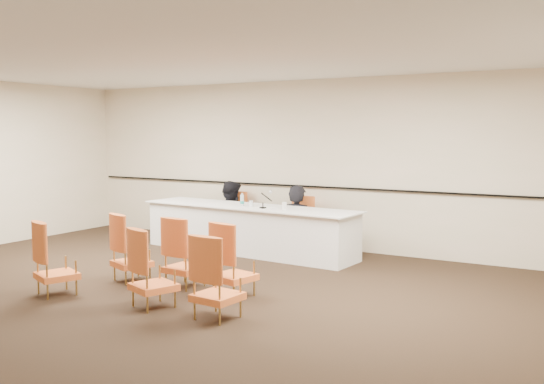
{
  "coord_description": "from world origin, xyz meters",
  "views": [
    {
      "loc": [
        4.94,
        -5.72,
        2.04
      ],
      "look_at": [
        0.07,
        2.6,
        1.11
      ],
      "focal_mm": 40.0,
      "sensor_mm": 36.0,
      "label": 1
    }
  ],
  "objects_px": {
    "water_bottle": "(242,200)",
    "aud_chair_front_right": "(234,259)",
    "panelist_second": "(231,223)",
    "panelist_main_chair": "(297,224)",
    "aud_chair_back_right": "(217,277)",
    "aud_chair_front_mid": "(185,252)",
    "aud_chair_front_left": "(132,247)",
    "aud_chair_back_mid": "(153,268)",
    "panel_table": "(248,229)",
    "aud_chair_back_left": "(56,258)",
    "panelist_second_chair": "(231,217)",
    "drinking_glass": "(251,203)",
    "coffee_cup": "(284,206)",
    "panelist_main": "(297,233)",
    "microphone": "(263,199)"
  },
  "relations": [
    {
      "from": "panel_table",
      "to": "coffee_cup",
      "type": "xyz_separation_m",
      "value": [
        0.79,
        -0.16,
        0.47
      ]
    },
    {
      "from": "panelist_main_chair",
      "to": "water_bottle",
      "type": "height_order",
      "value": "water_bottle"
    },
    {
      "from": "panel_table",
      "to": "panelist_main",
      "type": "distance_m",
      "value": 0.86
    },
    {
      "from": "aud_chair_front_left",
      "to": "aud_chair_back_mid",
      "type": "bearing_deg",
      "value": -15.28
    },
    {
      "from": "panelist_second",
      "to": "aud_chair_back_left",
      "type": "distance_m",
      "value": 4.2
    },
    {
      "from": "water_bottle",
      "to": "panelist_second",
      "type": "bearing_deg",
      "value": 135.39
    },
    {
      "from": "aud_chair_front_mid",
      "to": "aud_chair_back_right",
      "type": "height_order",
      "value": "same"
    },
    {
      "from": "panelist_second",
      "to": "aud_chair_back_right",
      "type": "height_order",
      "value": "panelist_second"
    },
    {
      "from": "coffee_cup",
      "to": "microphone",
      "type": "bearing_deg",
      "value": -179.78
    },
    {
      "from": "aud_chair_back_right",
      "to": "panelist_main",
      "type": "bearing_deg",
      "value": 110.11
    },
    {
      "from": "drinking_glass",
      "to": "panelist_second",
      "type": "bearing_deg",
      "value": 142.39
    },
    {
      "from": "panelist_main_chair",
      "to": "drinking_glass",
      "type": "distance_m",
      "value": 0.91
    },
    {
      "from": "panelist_main",
      "to": "drinking_glass",
      "type": "height_order",
      "value": "panelist_main"
    },
    {
      "from": "aud_chair_front_mid",
      "to": "aud_chair_back_right",
      "type": "distance_m",
      "value": 1.5
    },
    {
      "from": "coffee_cup",
      "to": "drinking_glass",
      "type": "bearing_deg",
      "value": 170.48
    },
    {
      "from": "panelist_main",
      "to": "coffee_cup",
      "type": "height_order",
      "value": "panelist_main"
    },
    {
      "from": "panelist_second",
      "to": "aud_chair_front_right",
      "type": "distance_m",
      "value": 3.81
    },
    {
      "from": "aud_chair_front_left",
      "to": "aud_chair_front_mid",
      "type": "relative_size",
      "value": 1.0
    },
    {
      "from": "panelist_second",
      "to": "aud_chair_back_mid",
      "type": "bearing_deg",
      "value": 121.23
    },
    {
      "from": "panelist_main",
      "to": "coffee_cup",
      "type": "distance_m",
      "value": 0.91
    },
    {
      "from": "microphone",
      "to": "panelist_main_chair",
      "type": "bearing_deg",
      "value": 93.77
    },
    {
      "from": "aud_chair_back_right",
      "to": "aud_chair_front_left",
      "type": "bearing_deg",
      "value": 162.94
    },
    {
      "from": "panelist_second_chair",
      "to": "coffee_cup",
      "type": "xyz_separation_m",
      "value": [
        1.6,
        -0.8,
        0.4
      ]
    },
    {
      "from": "panelist_second",
      "to": "panelist_second_chair",
      "type": "distance_m",
      "value": 0.11
    },
    {
      "from": "aud_chair_front_right",
      "to": "aud_chair_back_mid",
      "type": "height_order",
      "value": "same"
    },
    {
      "from": "panelist_second",
      "to": "aud_chair_back_left",
      "type": "height_order",
      "value": "panelist_second"
    },
    {
      "from": "aud_chair_front_right",
      "to": "aud_chair_back_mid",
      "type": "relative_size",
      "value": 1.0
    },
    {
      "from": "aud_chair_front_left",
      "to": "aud_chair_front_right",
      "type": "bearing_deg",
      "value": 22.71
    },
    {
      "from": "microphone",
      "to": "drinking_glass",
      "type": "distance_m",
      "value": 0.35
    },
    {
      "from": "coffee_cup",
      "to": "aud_chair_back_right",
      "type": "distance_m",
      "value": 3.35
    },
    {
      "from": "microphone",
      "to": "aud_chair_back_right",
      "type": "relative_size",
      "value": 0.32
    },
    {
      "from": "panelist_main",
      "to": "panelist_main_chair",
      "type": "relative_size",
      "value": 1.79
    },
    {
      "from": "panel_table",
      "to": "aud_chair_front_mid",
      "type": "distance_m",
      "value": 2.49
    },
    {
      "from": "aud_chair_back_right",
      "to": "aud_chair_front_mid",
      "type": "bearing_deg",
      "value": 146.87
    },
    {
      "from": "water_bottle",
      "to": "aud_chair_front_right",
      "type": "height_order",
      "value": "water_bottle"
    },
    {
      "from": "panelist_second_chair",
      "to": "water_bottle",
      "type": "relative_size",
      "value": 4.25
    },
    {
      "from": "panelist_main_chair",
      "to": "aud_chair_front_right",
      "type": "distance_m",
      "value": 3.11
    },
    {
      "from": "aud_chair_front_mid",
      "to": "aud_chair_front_right",
      "type": "height_order",
      "value": "same"
    },
    {
      "from": "panel_table",
      "to": "aud_chair_back_left",
      "type": "height_order",
      "value": "aud_chair_back_left"
    },
    {
      "from": "aud_chair_back_left",
      "to": "aud_chair_back_right",
      "type": "bearing_deg",
      "value": 26.53
    },
    {
      "from": "water_bottle",
      "to": "aud_chair_front_right",
      "type": "distance_m",
      "value": 2.85
    },
    {
      "from": "aud_chair_front_right",
      "to": "aud_chair_back_right",
      "type": "distance_m",
      "value": 0.93
    },
    {
      "from": "panel_table",
      "to": "panelist_main_chair",
      "type": "bearing_deg",
      "value": 43.48
    },
    {
      "from": "panelist_second_chair",
      "to": "drinking_glass",
      "type": "xyz_separation_m",
      "value": [
        0.88,
        -0.68,
        0.38
      ]
    },
    {
      "from": "panelist_main_chair",
      "to": "aud_chair_front_mid",
      "type": "xyz_separation_m",
      "value": [
        -0.11,
        -2.97,
        0.0
      ]
    },
    {
      "from": "panelist_main",
      "to": "water_bottle",
      "type": "height_order",
      "value": "panelist_main"
    },
    {
      "from": "drinking_glass",
      "to": "aud_chair_back_right",
      "type": "xyz_separation_m",
      "value": [
        1.65,
        -3.31,
        -0.38
      ]
    },
    {
      "from": "aud_chair_front_right",
      "to": "aud_chair_back_right",
      "type": "bearing_deg",
      "value": -55.54
    },
    {
      "from": "coffee_cup",
      "to": "aud_chair_back_mid",
      "type": "bearing_deg",
      "value": -89.54
    },
    {
      "from": "water_bottle",
      "to": "coffee_cup",
      "type": "height_order",
      "value": "water_bottle"
    }
  ]
}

